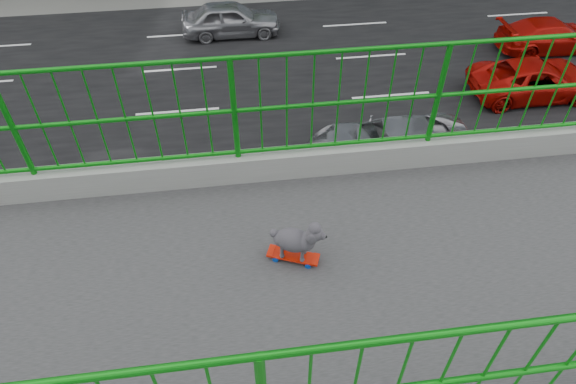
# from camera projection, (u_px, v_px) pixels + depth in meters

# --- Properties ---
(road) EXTENTS (18.00, 90.00, 0.02)m
(road) POSITION_uv_depth(u_px,v_px,m) (178.00, 112.00, 18.24)
(road) COLOR black
(road) RESTS_ON ground
(skateboard) EXTENTS (0.30, 0.48, 0.06)m
(skateboard) POSITION_uv_depth(u_px,v_px,m) (293.00, 256.00, 4.48)
(skateboard) COLOR red
(skateboard) RESTS_ON footbridge
(poodle) EXTENTS (0.31, 0.47, 0.42)m
(poodle) POSITION_uv_depth(u_px,v_px,m) (296.00, 239.00, 4.31)
(poodle) COLOR #302D32
(poodle) RESTS_ON skateboard
(car_2) EXTENTS (2.22, 4.81, 1.34)m
(car_2) POSITION_uv_depth(u_px,v_px,m) (535.00, 79.00, 18.61)
(car_2) COLOR #AC0C06
(car_2) RESTS_ON ground
(car_3) EXTENTS (1.84, 4.52, 1.31)m
(car_3) POSITION_uv_depth(u_px,v_px,m) (550.00, 35.00, 21.13)
(car_3) COLOR #AC0C06
(car_3) RESTS_ON ground
(car_4) EXTENTS (1.73, 4.30, 1.47)m
(car_4) POSITION_uv_depth(u_px,v_px,m) (231.00, 19.00, 22.09)
(car_4) COLOR gray
(car_4) RESTS_ON ground
(car_6) EXTENTS (2.41, 5.22, 1.45)m
(car_6) POSITION_uv_depth(u_px,v_px,m) (390.00, 146.00, 15.68)
(car_6) COLOR gray
(car_6) RESTS_ON ground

